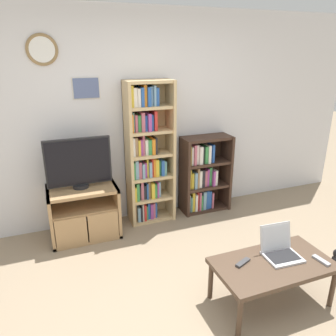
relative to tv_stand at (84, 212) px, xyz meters
The scene contains 10 objects.
ground_plane 1.88m from the tv_stand, 67.05° to the right, with size 18.00×18.00×0.00m, color gray.
wall_back 1.27m from the tv_stand, 24.35° to the left, with size 6.50×0.09×2.60m.
tv_stand is the anchor object (origin of this frame).
television 0.60m from the tv_stand, 119.47° to the left, with size 0.73×0.18×0.58m.
bookshelf_tall 1.02m from the tv_stand, ahead, with size 0.58×0.31×1.79m.
bookshelf_short 1.62m from the tv_stand, ahead, with size 0.67×0.32×1.04m.
coffee_table 2.19m from the tv_stand, 51.58° to the right, with size 1.02×0.55×0.41m.
laptop 2.21m from the tv_stand, 47.95° to the right, with size 0.32×0.30×0.26m.
remote_near_laptop 2.55m from the tv_stand, 46.53° to the right, with size 0.06×0.16×0.02m.
remote_far_from_laptop 1.98m from the tv_stand, 55.78° to the right, with size 0.16×0.10×0.02m.
Camera 1 is at (-1.04, -1.87, 2.11)m, focal length 35.00 mm.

